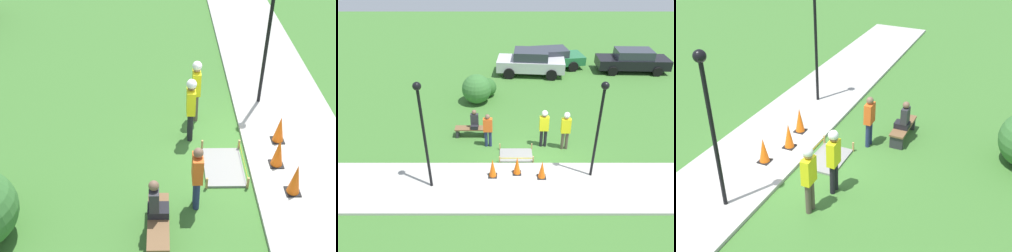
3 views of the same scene
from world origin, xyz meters
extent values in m
plane|color=#3D702D|center=(0.00, 0.00, 0.00)|extent=(60.00, 60.00, 0.00)
cube|color=#ADAAA3|center=(0.00, -1.41, 0.05)|extent=(28.00, 2.83, 0.10)
cube|color=gray|center=(-0.65, 0.63, 0.03)|extent=(1.41, 0.96, 0.06)
cube|color=tan|center=(-1.35, 0.15, 0.16)|extent=(0.05, 0.05, 0.31)
cube|color=tan|center=(0.06, 0.15, 0.16)|extent=(0.05, 0.05, 0.31)
cube|color=tan|center=(-1.35, 1.10, 0.16)|extent=(0.05, 0.05, 0.31)
cube|color=tan|center=(0.06, 1.10, 0.16)|extent=(0.05, 0.05, 0.31)
cube|color=yellow|center=(-0.65, 0.15, 0.23)|extent=(1.41, 0.00, 0.04)
cube|color=black|center=(-1.60, -0.84, 0.11)|extent=(0.34, 0.34, 0.02)
cone|color=orange|center=(-1.60, -0.84, 0.51)|extent=(0.29, 0.29, 0.78)
cube|color=black|center=(-0.65, -0.67, 0.11)|extent=(0.34, 0.34, 0.02)
cone|color=orange|center=(-0.65, -0.67, 0.50)|extent=(0.29, 0.29, 0.75)
cube|color=black|center=(0.31, -0.92, 0.11)|extent=(0.34, 0.34, 0.02)
cone|color=orange|center=(0.31, -0.92, 0.49)|extent=(0.29, 0.29, 0.73)
cube|color=#2D2D33|center=(-3.36, 2.22, 0.20)|extent=(0.12, 0.40, 0.41)
cube|color=#2D2D33|center=(-2.05, 2.22, 0.20)|extent=(0.12, 0.40, 0.41)
cube|color=brown|center=(-2.71, 2.22, 0.44)|extent=(1.51, 0.44, 0.06)
cube|color=black|center=(-2.54, 2.22, 0.56)|extent=(0.34, 0.44, 0.18)
cube|color=#2D2D33|center=(-2.54, 2.30, 0.90)|extent=(0.36, 0.20, 0.50)
sphere|color=brown|center=(-2.54, 2.30, 1.25)|extent=(0.21, 0.21, 0.21)
cylinder|color=brown|center=(1.41, 1.19, 0.42)|extent=(0.14, 0.14, 0.85)
cylinder|color=brown|center=(1.59, 1.19, 0.42)|extent=(0.14, 0.14, 0.85)
cube|color=yellow|center=(1.50, 1.19, 1.19)|extent=(0.40, 0.22, 0.67)
sphere|color=#A37A5B|center=(1.50, 1.19, 1.64)|extent=(0.23, 0.23, 0.23)
sphere|color=white|center=(1.50, 1.19, 1.70)|extent=(0.26, 0.26, 0.26)
cylinder|color=black|center=(0.49, 1.39, 0.42)|extent=(0.14, 0.14, 0.84)
cylinder|color=black|center=(0.67, 1.39, 0.42)|extent=(0.14, 0.14, 0.84)
cube|color=yellow|center=(0.58, 1.39, 1.17)|extent=(0.40, 0.22, 0.67)
sphere|color=brown|center=(0.58, 1.39, 1.62)|extent=(0.23, 0.23, 0.23)
sphere|color=white|center=(0.58, 1.39, 1.68)|extent=(0.26, 0.26, 0.26)
cylinder|color=navy|center=(-1.97, 1.39, 0.39)|extent=(0.14, 0.14, 0.79)
cylinder|color=navy|center=(-1.79, 1.39, 0.39)|extent=(0.14, 0.14, 0.79)
cube|color=#E55B1E|center=(-1.88, 1.39, 1.10)|extent=(0.40, 0.22, 0.62)
sphere|color=brown|center=(-1.88, 1.39, 1.52)|extent=(0.21, 0.21, 0.21)
cylinder|color=black|center=(2.25, -0.77, 1.96)|extent=(0.10, 0.10, 3.72)
sphere|color=black|center=(2.25, -0.77, 3.92)|extent=(0.28, 0.28, 0.28)
cylinder|color=black|center=(-3.89, -1.39, 2.09)|extent=(0.10, 0.10, 3.98)
camera|label=1|loc=(-8.43, 2.09, 6.99)|focal=45.00mm
camera|label=2|loc=(-1.08, -10.85, 8.38)|focal=35.00mm
camera|label=3|loc=(8.39, 5.20, 6.87)|focal=45.00mm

